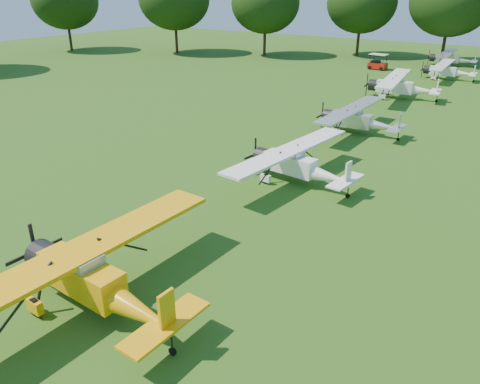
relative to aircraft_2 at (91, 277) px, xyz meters
The scene contains 9 objects.
ground 8.77m from the aircraft_2, 96.56° to the left, with size 160.00×160.00×0.00m, color #335816.
tree_belt 11.32m from the aircraft_2, 73.61° to the left, with size 137.36×130.27×14.52m.
aircraft_2 is the anchor object (origin of this frame).
aircraft_3 14.08m from the aircraft_2, 88.15° to the left, with size 6.61×10.52×2.07m.
aircraft_4 25.18m from the aircraft_2, 90.60° to the left, with size 6.39×10.15×2.01m.
aircraft_5 38.69m from the aircraft_2, 91.70° to the left, with size 7.14×11.33×2.22m.
aircraft_6 51.83m from the aircraft_2, 89.52° to the left, with size 6.10×9.70×1.91m.
aircraft_7 62.32m from the aircraft_2, 91.19° to the left, with size 6.32×10.06×1.98m.
golf_cart 54.93m from the aircraft_2, 99.13° to the left, with size 2.44×1.65×1.97m.
Camera 1 is at (12.56, -16.75, 10.45)m, focal length 35.00 mm.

